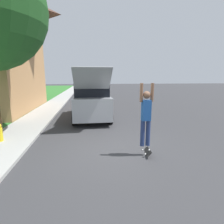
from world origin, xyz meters
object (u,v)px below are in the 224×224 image
object	(u,v)px
skateboarder	(146,114)
skateboard	(147,151)
suv_parked	(92,99)
car_down_street	(87,90)

from	to	relation	value
skateboarder	skateboard	bearing A→B (deg)	37.58
suv_parked	skateboarder	bearing A→B (deg)	-74.52
suv_parked	skateboard	xyz separation A→B (m)	(1.57, -5.19, -1.01)
skateboarder	car_down_street	bearing A→B (deg)	95.33
car_down_street	skateboard	size ratio (longest dim) A/B	5.19
suv_parked	car_down_street	distance (m)	14.18
suv_parked	car_down_street	size ratio (longest dim) A/B	1.31
suv_parked	skateboarder	world-z (taller)	suv_parked
car_down_street	skateboarder	xyz separation A→B (m)	(1.81, -19.44, 0.63)
suv_parked	skateboard	world-z (taller)	suv_parked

